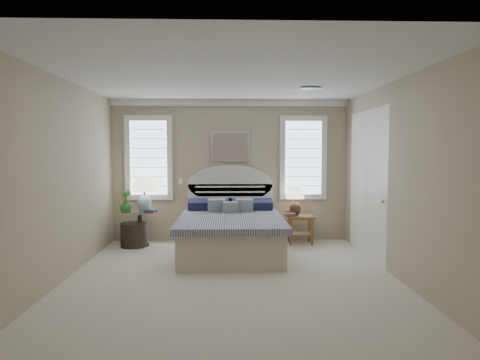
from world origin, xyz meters
name	(u,v)px	position (x,y,z in m)	size (l,w,h in m)	color
floor	(232,279)	(0.00, 0.00, 0.00)	(4.50, 5.00, 0.01)	beige
ceiling	(231,78)	(0.00, 0.00, 2.70)	(4.50, 5.00, 0.01)	silver
wall_back	(230,171)	(0.00, 2.50, 1.35)	(4.50, 0.02, 2.70)	tan
wall_left	(62,180)	(-2.25, 0.00, 1.35)	(0.02, 5.00, 2.70)	tan
wall_right	(398,179)	(2.25, 0.00, 1.35)	(0.02, 5.00, 2.70)	tan
crown_molding	(230,103)	(0.00, 2.46, 2.64)	(4.50, 0.08, 0.12)	white
hvac_vent	(310,88)	(1.20, 0.80, 2.68)	(0.30, 0.20, 0.02)	#B2B2B2
switch_plate	(181,181)	(-0.95, 2.48, 1.15)	(0.08, 0.01, 0.12)	white
window_left	(149,158)	(-1.55, 2.48, 1.60)	(0.90, 0.06, 1.60)	#ABC4D9
window_right	(303,158)	(1.40, 2.48, 1.60)	(0.90, 0.06, 1.60)	#ABC4D9
painting	(230,146)	(0.00, 2.46, 1.82)	(0.74, 0.04, 0.58)	silver
closet_door	(367,184)	(2.23, 1.20, 1.20)	(0.02, 1.80, 2.40)	white
bed	(231,231)	(0.00, 1.46, 0.39)	(1.72, 2.28, 1.47)	#B8B1A1
side_table_left	(140,225)	(-1.65, 2.05, 0.39)	(0.56, 0.56, 0.63)	black
nightstand_right	(300,223)	(1.30, 2.15, 0.39)	(0.50, 0.40, 0.53)	#8E5E2E
floor_pot	(134,235)	(-1.76, 2.00, 0.22)	(0.47, 0.47, 0.43)	black
lamp_left	(144,190)	(-1.56, 2.03, 1.03)	(0.43, 0.43, 0.66)	white
lamp_right	(295,197)	(1.19, 2.11, 0.88)	(0.42, 0.42, 0.57)	black
potted_plant	(126,201)	(-1.87, 1.91, 0.83)	(0.23, 0.23, 0.41)	#3A7830
books_left	(151,211)	(-1.43, 1.95, 0.65)	(0.22, 0.18, 0.05)	maroon
books_right	(290,214)	(1.10, 2.06, 0.58)	(0.22, 0.18, 0.10)	maroon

